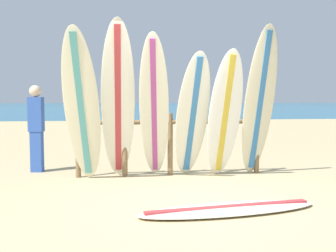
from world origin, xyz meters
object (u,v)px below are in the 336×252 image
at_px(surfboard_lying_on_sand, 229,209).
at_px(beachgoer_standing, 36,124).
at_px(surfboard_leaning_center_left, 154,109).
at_px(surfboard_leaning_left, 118,102).
at_px(surfboard_rack, 170,137).
at_px(small_boat_offshore, 201,108).
at_px(surfboard_leaning_right, 259,102).
at_px(surfboard_leaning_far_left, 82,107).
at_px(surfboard_leaning_center_right, 225,115).
at_px(surfboard_leaning_center, 192,116).

bearing_deg(surfboard_lying_on_sand, beachgoer_standing, 135.24).
bearing_deg(surfboard_leaning_center_left, surfboard_leaning_left, 167.35).
xyz_separation_m(surfboard_rack, small_boat_offshore, (8.27, 35.11, -0.41)).
relative_size(surfboard_leaning_center_left, small_boat_offshore, 0.88).
distance_m(surfboard_leaning_center_left, surfboard_leaning_right, 1.84).
relative_size(surfboard_leaning_far_left, beachgoer_standing, 1.54).
xyz_separation_m(surfboard_leaning_center_left, beachgoer_standing, (-2.06, 1.00, -0.30)).
bearing_deg(surfboard_rack, surfboard_leaning_far_left, -164.17).
distance_m(surfboard_leaning_far_left, surfboard_lying_on_sand, 2.84).
height_order(surfboard_leaning_center_right, surfboard_lying_on_sand, surfboard_leaning_center_right).
bearing_deg(surfboard_rack, surfboard_leaning_center, -37.77).
relative_size(surfboard_leaning_left, surfboard_lying_on_sand, 1.13).
distance_m(surfboard_rack, surfboard_leaning_left, 1.13).
xyz_separation_m(surfboard_leaning_center, small_boat_offshore, (7.94, 35.37, -0.80)).
xyz_separation_m(surfboard_leaning_center_left, surfboard_leaning_right, (1.83, 0.16, 0.12)).
xyz_separation_m(surfboard_leaning_far_left, surfboard_lying_on_sand, (1.88, -1.77, -1.18)).
distance_m(surfboard_leaning_center, surfboard_leaning_right, 1.20).
height_order(surfboard_leaning_far_left, surfboard_leaning_right, surfboard_leaning_right).
relative_size(surfboard_rack, small_boat_offshore, 1.23).
distance_m(surfboard_rack, surfboard_leaning_center, 0.58).
height_order(surfboard_leaning_center_left, surfboard_leaning_right, surfboard_leaning_right).
bearing_deg(surfboard_leaning_far_left, small_boat_offshore, 74.67).
bearing_deg(surfboard_leaning_center_left, surfboard_rack, 52.20).
distance_m(surfboard_leaning_far_left, surfboard_leaning_center, 1.82).
bearing_deg(surfboard_leaning_right, surfboard_leaning_center_right, -168.56).
xyz_separation_m(surfboard_leaning_left, surfboard_leaning_center, (1.24, 0.02, -0.24)).
bearing_deg(surfboard_leaning_center_right, surfboard_leaning_far_left, -179.22).
bearing_deg(surfboard_leaning_far_left, surfboard_leaning_right, 3.13).
xyz_separation_m(surfboard_leaning_far_left, beachgoer_standing, (-0.92, 1.00, -0.35)).
bearing_deg(surfboard_lying_on_sand, surfboard_leaning_far_left, 136.69).
bearing_deg(surfboard_leaning_center, beachgoer_standing, 162.65).
bearing_deg(surfboard_leaning_center, small_boat_offshore, 77.36).
bearing_deg(beachgoer_standing, surfboard_rack, -13.85).
relative_size(surfboard_leaning_right, beachgoer_standing, 1.62).
distance_m(surfboard_leaning_center_left, small_boat_offshore, 36.55).
xyz_separation_m(surfboard_rack, surfboard_leaning_far_left, (-1.46, -0.42, 0.55)).
bearing_deg(surfboard_leaning_center_left, surfboard_leaning_far_left, -179.74).
bearing_deg(surfboard_leaning_center_left, surfboard_leaning_center, 12.59).
height_order(beachgoer_standing, small_boat_offshore, beachgoer_standing).
xyz_separation_m(surfboard_leaning_center_left, surfboard_leaning_center, (0.66, 0.15, -0.11)).
relative_size(surfboard_leaning_center_right, surfboard_lying_on_sand, 0.94).
bearing_deg(surfboard_leaning_far_left, surfboard_leaning_center_left, 0.26).
bearing_deg(surfboard_lying_on_sand, small_boat_offshore, 78.10).
distance_m(surfboard_leaning_center_left, beachgoer_standing, 2.31).
relative_size(surfboard_leaning_far_left, small_boat_offshore, 0.92).
height_order(surfboard_leaning_center, small_boat_offshore, surfboard_leaning_center).
relative_size(surfboard_leaning_left, small_boat_offshore, 0.97).
distance_m(surfboard_rack, surfboard_lying_on_sand, 2.31).
relative_size(surfboard_rack, surfboard_leaning_center_right, 1.53).
relative_size(surfboard_leaning_left, surfboard_leaning_center_right, 1.21).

